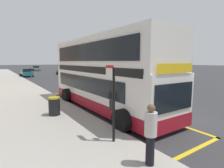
{
  "coord_description": "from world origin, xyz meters",
  "views": [
    {
      "loc": [
        -8.18,
        -4.67,
        2.98
      ],
      "look_at": [
        -2.43,
        3.86,
        1.64
      ],
      "focal_mm": 28.06,
      "sensor_mm": 36.0,
      "label": 1
    }
  ],
  "objects_px": {
    "double_decker_bus": "(104,76)",
    "litter_bin": "(54,106)",
    "parked_car_teal_kerbside": "(26,73)",
    "bus_stop_sign": "(112,97)",
    "parked_car_grey_distant": "(36,68)",
    "pedestrian_waiting_near_sign": "(151,132)",
    "parked_car_grey_behind": "(63,71)"
  },
  "relations": [
    {
      "from": "bus_stop_sign",
      "to": "pedestrian_waiting_near_sign",
      "type": "xyz_separation_m",
      "value": [
        0.03,
        -1.81,
        -0.66
      ]
    },
    {
      "from": "double_decker_bus",
      "to": "litter_bin",
      "type": "relative_size",
      "value": 10.96
    },
    {
      "from": "double_decker_bus",
      "to": "parked_car_grey_behind",
      "type": "bearing_deg",
      "value": 76.4
    },
    {
      "from": "double_decker_bus",
      "to": "bus_stop_sign",
      "type": "relative_size",
      "value": 3.91
    },
    {
      "from": "double_decker_bus",
      "to": "parked_car_teal_kerbside",
      "type": "relative_size",
      "value": 2.52
    },
    {
      "from": "parked_car_grey_behind",
      "to": "litter_bin",
      "type": "bearing_deg",
      "value": 69.2
    },
    {
      "from": "parked_car_grey_distant",
      "to": "parked_car_grey_behind",
      "type": "xyz_separation_m",
      "value": [
        1.9,
        -20.31,
        0.0
      ]
    },
    {
      "from": "parked_car_grey_distant",
      "to": "parked_car_teal_kerbside",
      "type": "relative_size",
      "value": 1.0
    },
    {
      "from": "parked_car_grey_distant",
      "to": "pedestrian_waiting_near_sign",
      "type": "xyz_separation_m",
      "value": [
        -7.54,
        -55.99,
        0.27
      ]
    },
    {
      "from": "parked_car_grey_behind",
      "to": "parked_car_teal_kerbside",
      "type": "xyz_separation_m",
      "value": [
        -7.7,
        -1.48,
        0.0
      ]
    },
    {
      "from": "bus_stop_sign",
      "to": "parked_car_grey_distant",
      "type": "xyz_separation_m",
      "value": [
        7.57,
        54.18,
        -0.93
      ]
    },
    {
      "from": "parked_car_teal_kerbside",
      "to": "pedestrian_waiting_near_sign",
      "type": "relative_size",
      "value": 2.45
    },
    {
      "from": "parked_car_grey_distant",
      "to": "parked_car_grey_behind",
      "type": "height_order",
      "value": "same"
    },
    {
      "from": "parked_car_grey_distant",
      "to": "litter_bin",
      "type": "height_order",
      "value": "parked_car_grey_distant"
    },
    {
      "from": "parked_car_teal_kerbside",
      "to": "litter_bin",
      "type": "height_order",
      "value": "parked_car_teal_kerbside"
    },
    {
      "from": "parked_car_grey_behind",
      "to": "parked_car_teal_kerbside",
      "type": "distance_m",
      "value": 7.84
    },
    {
      "from": "parked_car_grey_behind",
      "to": "litter_bin",
      "type": "relative_size",
      "value": 4.36
    },
    {
      "from": "parked_car_grey_distant",
      "to": "pedestrian_waiting_near_sign",
      "type": "bearing_deg",
      "value": -95.09
    },
    {
      "from": "bus_stop_sign",
      "to": "pedestrian_waiting_near_sign",
      "type": "height_order",
      "value": "bus_stop_sign"
    },
    {
      "from": "double_decker_bus",
      "to": "parked_car_grey_distant",
      "type": "distance_m",
      "value": 50.03
    },
    {
      "from": "double_decker_bus",
      "to": "litter_bin",
      "type": "distance_m",
      "value": 3.52
    },
    {
      "from": "pedestrian_waiting_near_sign",
      "to": "double_decker_bus",
      "type": "bearing_deg",
      "value": 69.6
    },
    {
      "from": "parked_car_grey_distant",
      "to": "parked_car_teal_kerbside",
      "type": "xyz_separation_m",
      "value": [
        -5.8,
        -21.79,
        0.0
      ]
    },
    {
      "from": "parked_car_grey_distant",
      "to": "parked_car_grey_behind",
      "type": "relative_size",
      "value": 1.0
    },
    {
      "from": "double_decker_bus",
      "to": "parked_car_teal_kerbside",
      "type": "xyz_separation_m",
      "value": [
        -0.58,
        27.95,
        -1.26
      ]
    },
    {
      "from": "bus_stop_sign",
      "to": "parked_car_grey_behind",
      "type": "distance_m",
      "value": 35.18
    },
    {
      "from": "parked_car_grey_distant",
      "to": "litter_bin",
      "type": "bearing_deg",
      "value": -97.0
    },
    {
      "from": "bus_stop_sign",
      "to": "parked_car_grey_distant",
      "type": "distance_m",
      "value": 54.72
    },
    {
      "from": "double_decker_bus",
      "to": "litter_bin",
      "type": "height_order",
      "value": "double_decker_bus"
    },
    {
      "from": "parked_car_grey_behind",
      "to": "pedestrian_waiting_near_sign",
      "type": "xyz_separation_m",
      "value": [
        -9.45,
        -35.68,
        0.27
      ]
    },
    {
      "from": "parked_car_teal_kerbside",
      "to": "pedestrian_waiting_near_sign",
      "type": "bearing_deg",
      "value": -93.7
    },
    {
      "from": "double_decker_bus",
      "to": "pedestrian_waiting_near_sign",
      "type": "distance_m",
      "value": 6.74
    }
  ]
}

